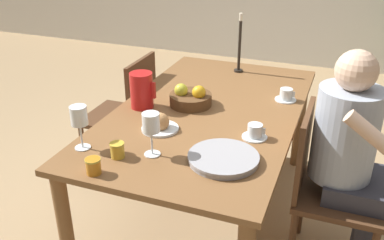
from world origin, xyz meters
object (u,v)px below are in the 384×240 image
(bread_plate, at_px, (160,124))
(candlestick_tall, at_px, (239,49))
(wine_glass_juice, at_px, (79,118))
(jam_jar_red, at_px, (117,149))
(wine_glass_water, at_px, (151,124))
(chair_person_side, at_px, (325,187))
(teacup_near_person, at_px, (255,132))
(serving_tray, at_px, (223,158))
(fruit_bowl, at_px, (191,98))
(jam_jar_amber, at_px, (93,165))
(chair_opposite, at_px, (126,113))
(teacup_across, at_px, (286,95))
(person_seated, at_px, (351,148))
(red_pitcher, at_px, (142,90))

(bread_plate, xyz_separation_m, candlestick_tall, (0.14, 0.99, 0.13))
(wine_glass_juice, height_order, jam_jar_red, wine_glass_juice)
(wine_glass_water, distance_m, wine_glass_juice, 0.33)
(chair_person_side, bearing_deg, jam_jar_red, -61.91)
(teacup_near_person, relative_size, jam_jar_red, 1.77)
(chair_person_side, xyz_separation_m, serving_tray, (-0.44, -0.34, 0.27))
(teacup_near_person, xyz_separation_m, fruit_bowl, (-0.43, 0.26, 0.01))
(jam_jar_amber, xyz_separation_m, candlestick_tall, (0.23, 1.46, 0.12))
(teacup_near_person, height_order, jam_jar_amber, teacup_near_person)
(wine_glass_water, bearing_deg, serving_tray, 10.54)
(chair_opposite, distance_m, teacup_near_person, 1.15)
(teacup_near_person, height_order, teacup_across, same)
(fruit_bowl, bearing_deg, jam_jar_red, -98.57)
(chair_opposite, bearing_deg, chair_person_side, -107.22)
(teacup_near_person, distance_m, jam_jar_red, 0.66)
(chair_person_side, distance_m, wine_glass_juice, 1.25)
(person_seated, bearing_deg, serving_tray, -54.86)
(teacup_near_person, xyz_separation_m, jam_jar_amber, (-0.56, -0.55, 0.01))
(chair_opposite, xyz_separation_m, serving_tray, (0.92, -0.76, 0.27))
(fruit_bowl, xyz_separation_m, candlestick_tall, (0.10, 0.65, 0.12))
(teacup_across, xyz_separation_m, serving_tray, (-0.14, -0.78, -0.02))
(wine_glass_juice, distance_m, teacup_near_person, 0.83)
(fruit_bowl, bearing_deg, bread_plate, -95.61)
(teacup_near_person, relative_size, jam_jar_amber, 1.77)
(teacup_near_person, relative_size, teacup_across, 1.00)
(chair_person_side, xyz_separation_m, red_pitcher, (-1.04, 0.06, 0.35))
(chair_opposite, height_order, red_pitcher, red_pitcher)
(person_seated, distance_m, red_pitcher, 1.13)
(serving_tray, height_order, jam_jar_red, jam_jar_red)
(bread_plate, bearing_deg, teacup_near_person, 10.31)
(chair_opposite, bearing_deg, teacup_near_person, -116.60)
(serving_tray, bearing_deg, chair_opposite, 140.28)
(red_pitcher, distance_m, jam_jar_amber, 0.70)
(teacup_near_person, distance_m, fruit_bowl, 0.50)
(chair_person_side, xyz_separation_m, teacup_across, (-0.30, 0.44, 0.28))
(wine_glass_water, bearing_deg, chair_person_side, 27.99)
(chair_person_side, distance_m, red_pitcher, 1.10)
(bread_plate, bearing_deg, teacup_across, 48.79)
(person_seated, height_order, wine_glass_juice, person_seated)
(serving_tray, distance_m, jam_jar_amber, 0.56)
(wine_glass_water, relative_size, teacup_across, 1.65)
(chair_person_side, bearing_deg, teacup_near_person, -77.68)
(person_seated, distance_m, wine_glass_juice, 1.28)
(red_pitcher, distance_m, serving_tray, 0.73)
(teacup_near_person, relative_size, candlestick_tall, 0.31)
(chair_opposite, relative_size, red_pitcher, 4.30)
(chair_opposite, relative_size, wine_glass_juice, 4.09)
(jam_jar_red, bearing_deg, candlestick_tall, 81.18)
(wine_glass_juice, height_order, candlestick_tall, candlestick_tall)
(chair_opposite, bearing_deg, red_pitcher, -138.64)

